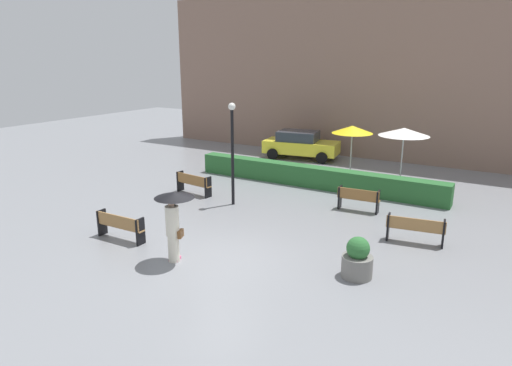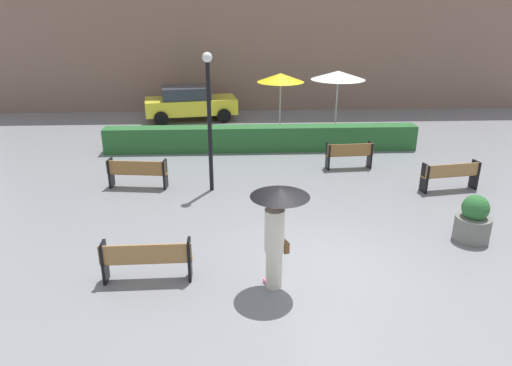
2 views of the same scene
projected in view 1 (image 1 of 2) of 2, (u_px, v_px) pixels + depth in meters
ground_plane at (217, 258)px, 13.16m from camera, size 60.00×60.00×0.00m
bench_far_right at (415, 228)px, 14.08m from camera, size 1.78×0.62×0.86m
bench_near_left at (120, 225)px, 14.36m from camera, size 1.81×0.39×0.86m
bench_back_row at (358, 198)px, 17.07m from camera, size 1.59×0.48×0.88m
bench_far_left at (193, 182)px, 19.19m from camera, size 1.81×0.57×0.87m
pedestrian_with_umbrella at (174, 215)px, 12.61m from camera, size 1.12×1.12×2.07m
planter_pot at (357, 260)px, 11.94m from camera, size 0.82×0.82×1.13m
lamp_post at (232, 144)px, 17.35m from camera, size 0.28×0.28×3.99m
patio_umbrella_yellow at (352, 130)px, 21.23m from camera, size 1.92×1.92×2.54m
patio_umbrella_white at (404, 132)px, 20.08m from camera, size 2.23×2.23×2.62m
hedge_strip at (314, 177)px, 20.32m from camera, size 11.62×0.70×0.92m
building_facade at (383, 76)px, 25.15m from camera, size 28.00×1.20×9.30m
parked_car at (300, 144)px, 25.96m from camera, size 4.43×2.51×1.57m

